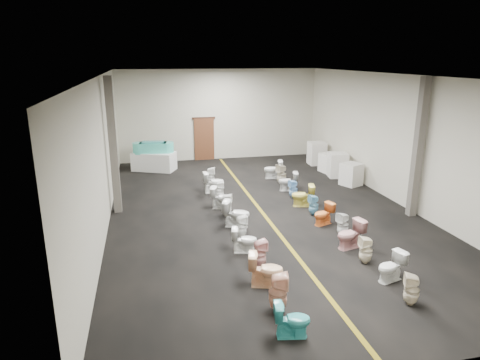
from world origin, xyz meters
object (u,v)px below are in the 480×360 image
Objects in this scene: bathtub at (153,147)px; toilet_left_11 at (211,176)px; toilet_left_8 at (222,198)px; toilet_right_10 at (282,174)px; toilet_left_0 at (292,320)px; toilet_left_2 at (266,270)px; toilet_right_5 at (324,214)px; toilet_right_7 at (303,195)px; toilet_right_11 at (273,169)px; appliance_crate_c at (329,163)px; display_table at (154,161)px; toilet_left_10 at (214,182)px; toilet_right_1 at (391,267)px; toilet_right_9 at (288,181)px; toilet_right_4 at (343,225)px; toilet_right_6 at (314,205)px; toilet_left_5 at (241,227)px; toilet_right_0 at (412,290)px; appliance_crate_b at (337,165)px; toilet_left_7 at (226,205)px; toilet_right_3 at (350,234)px; toilet_left_3 at (259,254)px; toilet_left_4 at (244,240)px; toilet_right_2 at (366,250)px; toilet_left_1 at (278,293)px; appliance_crate_d at (317,153)px; toilet_left_9 at (219,190)px; toilet_right_8 at (293,189)px; toilet_left_6 at (236,214)px; appliance_crate_a at (351,174)px.

bathtub reaches higher than toilet_left_11.
toilet_left_8 is 3.74m from toilet_right_10.
toilet_left_2 reaches higher than toilet_left_0.
toilet_right_5 is 1.76m from toilet_right_7.
appliance_crate_c is at bearing 113.00° from toilet_right_11.
display_table is 2.32× the size of toilet_left_10.
toilet_right_1 is 0.94× the size of toilet_right_9.
toilet_right_6 is at bearing 165.92° from toilet_right_4.
toilet_right_0 is (2.73, -4.17, 0.01)m from toilet_left_5.
appliance_crate_b is at bearing 142.97° from toilet_right_6.
bathtub is 2.43× the size of toilet_right_9.
toilet_left_11 is at bearing -54.20° from display_table.
bathtub is 6.69m from toilet_right_9.
toilet_left_10 reaches higher than toilet_left_7.
toilet_right_5 is 0.86× the size of toilet_right_11.
toilet_right_3 reaches higher than toilet_right_5.
toilet_right_10 reaches higher than toilet_left_3.
toilet_left_4 is (-0.04, 3.72, -0.00)m from toilet_left_0.
appliance_crate_c is 1.09× the size of toilet_left_8.
toilet_right_2 is at bearing -108.29° from appliance_crate_c.
toilet_right_7 is at bearing -156.00° from toilet_right_0.
toilet_left_1 reaches higher than toilet_left_7.
appliance_crate_d is 1.56× the size of toilet_left_9.
toilet_right_3 reaches higher than toilet_left_9.
bathtub is 2.34× the size of toilet_right_7.
toilet_left_2 is 1.17× the size of toilet_left_4.
toilet_left_2 is 1.07× the size of toilet_left_11.
toilet_left_8 is at bearing -148.15° from toilet_right_5.
toilet_left_5 is 4.93m from toilet_right_9.
toilet_left_3 is at bearing -90.83° from toilet_right_3.
toilet_right_10 reaches higher than toilet_right_11.
toilet_left_9 is 3.04m from toilet_right_7.
toilet_left_2 is 2.75m from toilet_left_5.
bathtub reaches higher than toilet_right_2.
toilet_left_2 is 6.51m from toilet_right_8.
toilet_left_6 is 1.15× the size of toilet_right_4.
bathtub is 4.54m from toilet_left_10.
appliance_crate_d is 1.44× the size of toilet_left_11.
appliance_crate_c is at bearing 147.26° from toilet_right_3.
display_table is 5.34m from toilet_left_9.
toilet_right_6 is at bearing 165.28° from toilet_right_1.
toilet_right_1 is (-2.70, -11.02, -0.19)m from appliance_crate_d.
toilet_right_6 is at bearing -134.02° from appliance_crate_a.
display_table is at bearing 8.11° from toilet_left_3.
toilet_right_7 is at bearing 12.52° from toilet_right_11.
toilet_left_9 is at bearing -37.04° from toilet_right_11.
toilet_right_10 reaches higher than toilet_right_6.
toilet_left_3 is 2.79m from toilet_right_3.
toilet_left_8 is 1.10× the size of toilet_right_6.
toilet_right_9 reaches higher than toilet_right_6.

